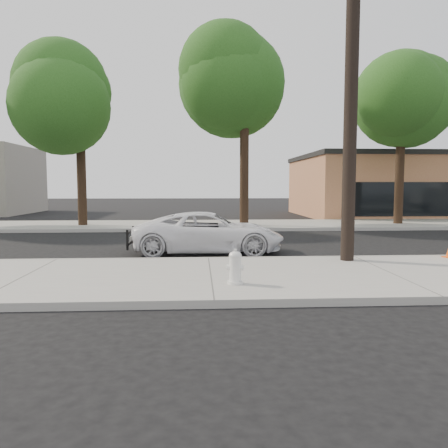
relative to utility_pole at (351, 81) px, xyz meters
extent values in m
plane|color=black|center=(-3.60, 2.70, -4.70)|extent=(120.00, 120.00, 0.00)
cube|color=gray|center=(-3.60, -1.60, -4.62)|extent=(90.00, 4.40, 0.15)
cube|color=gray|center=(-3.60, 11.20, -4.62)|extent=(90.00, 5.00, 0.15)
cube|color=#9E9B93|center=(-3.60, 0.60, -4.62)|extent=(90.00, 0.12, 0.16)
cube|color=#A86746|center=(12.40, 18.70, -2.70)|extent=(18.00, 10.00, 4.00)
cylinder|color=black|center=(0.00, 0.00, -0.05)|extent=(0.34, 0.34, 9.00)
cylinder|color=black|center=(-9.60, 10.90, -2.42)|extent=(0.44, 0.44, 4.25)
sphere|color=#1A4012|center=(-9.60, 10.90, 1.10)|extent=(4.20, 4.20, 4.20)
sphere|color=#1A4012|center=(-9.04, 10.48, 2.22)|extent=(3.36, 3.36, 3.36)
cylinder|color=black|center=(-1.60, 10.50, -2.17)|extent=(0.44, 0.44, 4.75)
sphere|color=#1A4012|center=(-1.60, 10.50, 1.80)|extent=(4.80, 4.80, 4.80)
sphere|color=#1A4012|center=(-0.96, 10.02, 3.08)|extent=(3.84, 3.84, 3.84)
cylinder|color=black|center=(6.40, 10.80, -2.35)|extent=(0.44, 0.44, 4.40)
sphere|color=#1A4012|center=(6.40, 10.80, 1.30)|extent=(4.35, 4.35, 4.35)
sphere|color=#1A4012|center=(6.98, 10.36, 2.46)|extent=(3.48, 3.48, 3.48)
imported|color=white|center=(-3.54, 2.36, -4.06)|extent=(4.64, 2.22, 1.28)
cylinder|color=silver|center=(-3.14, -2.58, -4.52)|extent=(0.31, 0.31, 0.06)
cylinder|color=silver|center=(-3.14, -2.58, -4.28)|extent=(0.24, 0.24, 0.54)
ellipsoid|color=silver|center=(-3.14, -2.58, -3.99)|extent=(0.25, 0.25, 0.18)
cylinder|color=silver|center=(-3.14, -2.58, -4.22)|extent=(0.35, 0.18, 0.11)
cylinder|color=silver|center=(-3.14, -2.58, -4.22)|extent=(0.17, 0.20, 0.14)
camera|label=1|loc=(-3.86, -11.03, -2.62)|focal=35.00mm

